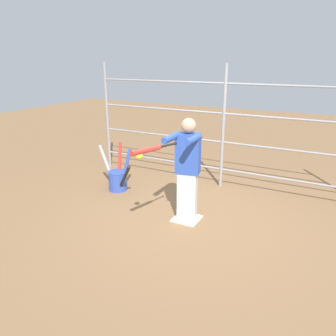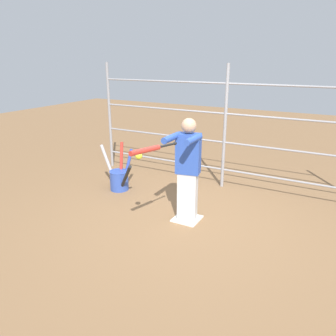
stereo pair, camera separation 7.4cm
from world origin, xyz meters
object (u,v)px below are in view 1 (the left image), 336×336
at_px(baseball_bat_swinging, 150,149).
at_px(softball_in_flight, 139,156).
at_px(batter, 187,167).
at_px(bat_bucket, 118,178).

xyz_separation_m(baseball_bat_swinging, softball_in_flight, (0.21, -0.08, -0.13)).
height_order(batter, softball_in_flight, batter).
relative_size(batter, softball_in_flight, 16.71).
xyz_separation_m(baseball_bat_swinging, bat_bucket, (1.56, -1.41, -1.11)).
xyz_separation_m(batter, softball_in_flight, (0.32, 0.81, 0.35)).
distance_m(batter, baseball_bat_swinging, 1.02).
relative_size(baseball_bat_swinging, softball_in_flight, 8.48).
relative_size(batter, baseball_bat_swinging, 1.97).
height_order(batter, bat_bucket, batter).
relative_size(batter, bat_bucket, 1.65).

